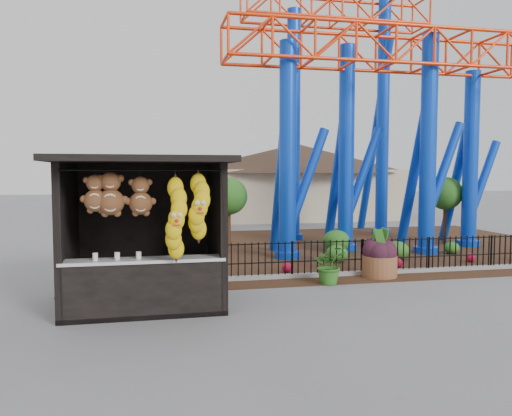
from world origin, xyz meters
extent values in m
plane|color=slate|center=(0.00, 0.00, 0.00)|extent=(120.00, 120.00, 0.00)
cube|color=#331E11|center=(4.00, 8.00, 0.01)|extent=(18.00, 12.00, 0.02)
cube|color=gray|center=(4.00, 3.00, 0.06)|extent=(18.00, 0.18, 0.12)
cube|color=black|center=(-3.00, 1.20, 0.05)|extent=(3.20, 2.60, 0.10)
cube|color=black|center=(-3.00, 2.44, 1.50)|extent=(3.20, 0.12, 3.00)
cube|color=black|center=(-4.54, 1.20, 1.50)|extent=(0.12, 2.60, 3.00)
cube|color=black|center=(-1.46, 1.20, 1.50)|extent=(0.12, 2.60, 3.00)
cube|color=black|center=(-3.00, 0.95, 3.06)|extent=(3.50, 3.40, 0.12)
cube|color=black|center=(-4.53, -0.03, 1.50)|extent=(0.14, 0.14, 3.00)
cube|color=black|center=(-1.47, -0.03, 1.50)|extent=(0.14, 0.14, 3.00)
cube|color=black|center=(-3.00, 0.15, 0.55)|extent=(3.00, 0.50, 1.10)
cube|color=silver|center=(-3.00, 0.15, 1.12)|extent=(3.10, 0.55, 0.06)
cylinder|color=black|center=(-3.00, -0.25, 2.85)|extent=(2.90, 0.04, 0.04)
cylinder|color=#0B3BC7|center=(1.50, 6.00, 3.50)|extent=(0.56, 0.56, 7.00)
cylinder|color=#0B3BC7|center=(1.50, 6.00, 0.12)|extent=(0.84, 0.84, 0.24)
cylinder|color=#0B3BC7|center=(4.00, 7.20, 3.65)|extent=(0.56, 0.56, 7.30)
cylinder|color=#0B3BC7|center=(4.00, 7.20, 0.12)|extent=(0.84, 0.84, 0.24)
cylinder|color=#0B3BC7|center=(6.50, 6.00, 3.75)|extent=(0.56, 0.56, 7.50)
cylinder|color=#0B3BC7|center=(6.50, 6.00, 0.12)|extent=(0.84, 0.84, 0.24)
cylinder|color=#0B3BC7|center=(9.00, 7.20, 3.30)|extent=(0.56, 0.56, 6.60)
cylinder|color=#0B3BC7|center=(9.00, 7.20, 0.12)|extent=(0.84, 0.84, 0.24)
cylinder|color=#0B3BC7|center=(3.00, 10.50, 4.75)|extent=(0.56, 0.56, 9.50)
cylinder|color=#0B3BC7|center=(3.00, 10.50, 0.12)|extent=(0.84, 0.84, 0.24)
cylinder|color=#0B3BC7|center=(7.50, 11.50, 5.25)|extent=(0.56, 0.56, 10.50)
cylinder|color=#0B3BC7|center=(7.50, 11.50, 0.12)|extent=(0.84, 0.84, 0.24)
cylinder|color=#0B3BC7|center=(1.50, 6.90, 2.62)|extent=(0.36, 2.21, 5.85)
cylinder|color=#0B3BC7|center=(2.20, 6.30, 2.45)|extent=(1.62, 0.32, 3.73)
cylinder|color=#0B3BC7|center=(4.00, 8.10, 2.74)|extent=(0.36, 2.29, 6.10)
cylinder|color=#0B3BC7|center=(4.70, 7.50, 2.55)|extent=(1.67, 0.32, 3.88)
cylinder|color=#0B3BC7|center=(6.50, 6.90, 2.81)|extent=(0.36, 2.34, 6.26)
cylinder|color=#0B3BC7|center=(7.20, 6.30, 2.62)|extent=(1.71, 0.32, 3.99)
cylinder|color=#0B3BC7|center=(9.00, 8.10, 2.47)|extent=(0.36, 2.10, 5.53)
cylinder|color=#0B3BC7|center=(9.70, 7.50, 2.31)|extent=(1.54, 0.32, 3.52)
cylinder|color=brown|center=(3.15, 2.70, 0.29)|extent=(0.97, 0.97, 0.58)
ellipsoid|color=black|center=(3.15, 2.70, 0.90)|extent=(0.70, 0.70, 0.64)
imported|color=#1E5D1B|center=(1.53, 2.17, 0.49)|extent=(1.10, 1.03, 0.98)
ellipsoid|color=#295F1C|center=(2.80, 4.93, 0.29)|extent=(0.68, 0.68, 0.55)
ellipsoid|color=#295F1C|center=(4.92, 5.04, 0.31)|extent=(0.73, 0.73, 0.59)
ellipsoid|color=#295F1C|center=(7.29, 5.68, 0.22)|extent=(0.52, 0.52, 0.42)
ellipsoid|color=#295F1C|center=(3.56, 6.94, 0.40)|extent=(0.96, 0.96, 0.77)
sphere|color=#B80C2F|center=(0.84, 3.68, 0.16)|extent=(0.28, 0.28, 0.28)
sphere|color=#B80C2F|center=(4.24, 3.74, 0.16)|extent=(0.28, 0.28, 0.28)
sphere|color=#B80C2F|center=(6.92, 4.10, 0.16)|extent=(0.28, 0.28, 0.28)
cube|color=#BFAD8C|center=(6.00, 20.00, 1.50)|extent=(12.00, 6.00, 3.00)
cone|color=#332319|center=(6.00, 20.00, 3.90)|extent=(15.00, 15.00, 1.80)
camera|label=1|loc=(-2.86, -9.61, 2.79)|focal=35.00mm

